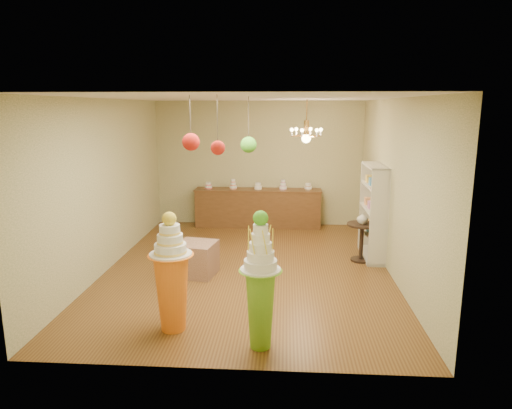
# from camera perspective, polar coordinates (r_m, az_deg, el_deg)

# --- Properties ---
(floor) EXTENTS (6.50, 6.50, 0.00)m
(floor) POSITION_cam_1_polar(r_m,az_deg,el_deg) (8.32, -1.02, -7.96)
(floor) COLOR brown
(floor) RESTS_ON ground
(ceiling) EXTENTS (6.50, 6.50, 0.00)m
(ceiling) POSITION_cam_1_polar(r_m,az_deg,el_deg) (7.82, -1.11, 13.16)
(ceiling) COLOR silver
(ceiling) RESTS_ON ground
(wall_back) EXTENTS (5.00, 0.04, 3.00)m
(wall_back) POSITION_cam_1_polar(r_m,az_deg,el_deg) (11.14, 0.34, 5.11)
(wall_back) COLOR tan
(wall_back) RESTS_ON ground
(wall_front) EXTENTS (5.00, 0.04, 3.00)m
(wall_front) POSITION_cam_1_polar(r_m,az_deg,el_deg) (4.79, -4.33, -4.39)
(wall_front) COLOR tan
(wall_front) RESTS_ON ground
(wall_left) EXTENTS (0.04, 6.50, 3.00)m
(wall_left) POSITION_cam_1_polar(r_m,az_deg,el_deg) (8.52, -18.09, 2.34)
(wall_left) COLOR tan
(wall_left) RESTS_ON ground
(wall_right) EXTENTS (0.04, 6.50, 3.00)m
(wall_right) POSITION_cam_1_polar(r_m,az_deg,el_deg) (8.12, 16.82, 1.97)
(wall_right) COLOR tan
(wall_right) RESTS_ON ground
(pedestal_green) EXTENTS (0.56, 0.56, 1.70)m
(pedestal_green) POSITION_cam_1_polar(r_m,az_deg,el_deg) (5.50, 0.56, -10.87)
(pedestal_green) COLOR #6EB026
(pedestal_green) RESTS_ON floor
(pedestal_orange) EXTENTS (0.56, 0.56, 1.58)m
(pedestal_orange) POSITION_cam_1_polar(r_m,az_deg,el_deg) (6.03, -10.48, -9.50)
(pedestal_orange) COLOR orange
(pedestal_orange) RESTS_ON floor
(burlap_riser) EXTENTS (0.73, 0.73, 0.57)m
(burlap_riser) POSITION_cam_1_polar(r_m,az_deg,el_deg) (7.99, -7.43, -6.75)
(burlap_riser) COLOR #8B634C
(burlap_riser) RESTS_ON floor
(sideboard) EXTENTS (3.04, 0.54, 1.16)m
(sideboard) POSITION_cam_1_polar(r_m,az_deg,el_deg) (11.04, 0.25, -0.34)
(sideboard) COLOR brown
(sideboard) RESTS_ON floor
(shelving_unit) EXTENTS (0.33, 1.20, 1.80)m
(shelving_unit) POSITION_cam_1_polar(r_m,az_deg,el_deg) (8.97, 14.45, -0.87)
(shelving_unit) COLOR beige
(shelving_unit) RESTS_ON floor
(round_table) EXTENTS (0.70, 0.70, 0.73)m
(round_table) POSITION_cam_1_polar(r_m,az_deg,el_deg) (8.80, 13.07, -3.96)
(round_table) COLOR black
(round_table) RESTS_ON floor
(vase) EXTENTS (0.24, 0.24, 0.21)m
(vase) POSITION_cam_1_polar(r_m,az_deg,el_deg) (8.71, 13.18, -1.66)
(vase) COLOR beige
(vase) RESTS_ON round_table
(pom_red_left) EXTENTS (0.22, 0.22, 0.68)m
(pom_red_left) POSITION_cam_1_polar(r_m,az_deg,el_deg) (5.73, -8.13, 7.75)
(pom_red_left) COLOR #41392E
(pom_red_left) RESTS_ON ceiling
(pom_green_mid) EXTENTS (0.23, 0.23, 0.79)m
(pom_green_mid) POSITION_cam_1_polar(r_m,az_deg,el_deg) (6.53, -0.94, 7.49)
(pom_green_mid) COLOR #41392E
(pom_green_mid) RESTS_ON ceiling
(pom_red_right) EXTENTS (0.17, 0.17, 0.71)m
(pom_red_right) POSITION_cam_1_polar(r_m,az_deg,el_deg) (5.51, -4.79, 7.10)
(pom_red_right) COLOR #41392E
(pom_red_right) RESTS_ON ceiling
(chandelier) EXTENTS (0.78, 0.78, 0.85)m
(chandelier) POSITION_cam_1_polar(r_m,az_deg,el_deg) (9.10, 6.30, 8.54)
(chandelier) COLOR #BF8943
(chandelier) RESTS_ON ceiling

